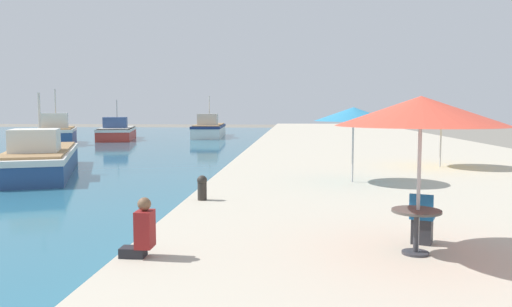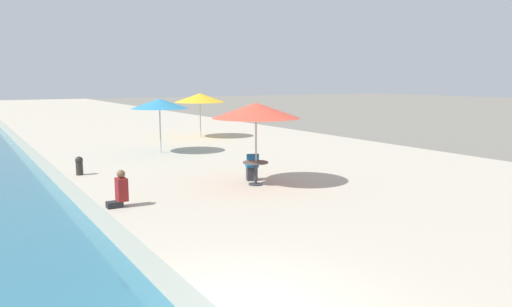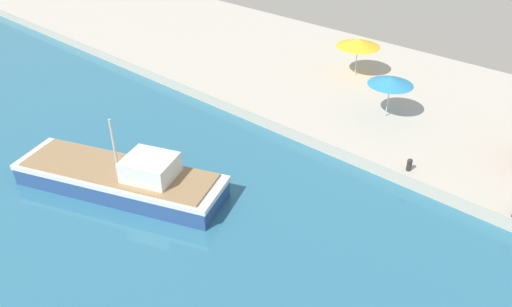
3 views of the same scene
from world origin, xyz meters
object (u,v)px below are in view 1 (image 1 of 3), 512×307
object	(u,v)px
cafe_table	(416,222)
fishing_boat_near	(40,158)
cafe_umbrella_striped	(442,112)
fishing_boat_far	(117,132)
person_at_quay	(142,231)
mooring_bollard	(202,187)
fishing_boat_mid	(56,134)
cafe_umbrella_white	(353,114)
cafe_chair_left	(422,226)
fishing_boat_distant	(209,129)
cafe_umbrella_pink	(421,111)

from	to	relation	value
cafe_table	fishing_boat_near	bearing A→B (deg)	134.19
cafe_umbrella_striped	cafe_table	distance (m)	13.53
fishing_boat_near	fishing_boat_far	xyz separation A→B (m)	(-5.87, 26.39, 0.03)
fishing_boat_near	cafe_table	xyz separation A→B (m)	(14.03, -14.43, 0.45)
cafe_umbrella_striped	person_at_quay	xyz separation A→B (m)	(-8.44, -13.32, -1.83)
fishing_boat_near	fishing_boat_far	world-z (taller)	fishing_boat_far
mooring_bollard	fishing_boat_mid	bearing A→B (deg)	122.20
fishing_boat_near	cafe_umbrella_striped	size ratio (longest dim) A/B	3.63
fishing_boat_far	mooring_bollard	size ratio (longest dim) A/B	14.77
person_at_quay	cafe_table	bearing A→B (deg)	6.59
fishing_boat_near	person_at_quay	world-z (taller)	fishing_boat_near
fishing_boat_near	cafe_table	distance (m)	20.13
fishing_boat_near	person_at_quay	bearing A→B (deg)	-78.52
cafe_umbrella_striped	cafe_table	world-z (taller)	cafe_umbrella_striped
mooring_bollard	cafe_umbrella_white	bearing A→B (deg)	40.02
fishing_boat_far	cafe_table	size ratio (longest dim) A/B	12.08
fishing_boat_mid	cafe_umbrella_white	world-z (taller)	fishing_boat_mid
cafe_umbrella_white	person_at_quay	world-z (taller)	cafe_umbrella_white
fishing_boat_near	person_at_quay	size ratio (longest dim) A/B	10.87
person_at_quay	cafe_chair_left	bearing A→B (deg)	14.16
fishing_boat_distant	cafe_chair_left	distance (m)	47.11
fishing_boat_distant	cafe_umbrella_white	world-z (taller)	fishing_boat_distant
cafe_table	person_at_quay	distance (m)	4.47
person_at_quay	fishing_boat_far	bearing A→B (deg)	110.51
fishing_boat_mid	person_at_quay	world-z (taller)	fishing_boat_mid
fishing_boat_far	cafe_umbrella_pink	distance (m)	45.47
fishing_boat_near	cafe_umbrella_striped	xyz separation A→B (m)	(18.03, -1.63, 2.17)
fishing_boat_distant	mooring_bollard	bearing A→B (deg)	-85.30
cafe_umbrella_white	fishing_boat_near	bearing A→B (deg)	155.86
cafe_umbrella_striped	fishing_boat_mid	bearing A→B (deg)	142.00
fishing_boat_near	cafe_table	size ratio (longest dim) A/B	13.27
fishing_boat_far	cafe_umbrella_striped	world-z (taller)	fishing_boat_far
fishing_boat_far	mooring_bollard	xyz separation A→B (m)	(15.49, -36.25, 0.24)
mooring_bollard	cafe_table	bearing A→B (deg)	-46.01
cafe_umbrella_striped	fishing_boat_distant	bearing A→B (deg)	114.76
fishing_boat_distant	cafe_umbrella_pink	xyz separation A→B (m)	(11.47, -46.29, 2.14)
cafe_umbrella_white	cafe_chair_left	size ratio (longest dim) A/B	2.82
fishing_boat_distant	cafe_umbrella_white	size ratio (longest dim) A/B	4.38
fishing_boat_mid	cafe_umbrella_striped	size ratio (longest dim) A/B	2.74
fishing_boat_near	fishing_boat_far	size ratio (longest dim) A/B	1.10
cafe_umbrella_white	cafe_chair_left	xyz separation A→B (m)	(0.37, -7.52, -1.90)
fishing_boat_distant	cafe_umbrella_white	xyz separation A→B (m)	(11.34, -38.11, 2.01)
fishing_boat_distant	person_at_quay	distance (m)	47.34
fishing_boat_far	cafe_table	distance (m)	45.41
fishing_boat_far	cafe_umbrella_pink	bearing A→B (deg)	-77.97
cafe_umbrella_striped	cafe_table	size ratio (longest dim) A/B	3.65
fishing_boat_mid	cafe_table	world-z (taller)	fishing_boat_mid
cafe_umbrella_white	cafe_umbrella_striped	world-z (taller)	cafe_umbrella_striped
cafe_table	fishing_boat_far	bearing A→B (deg)	115.99
fishing_boat_near	cafe_umbrella_pink	distance (m)	20.26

